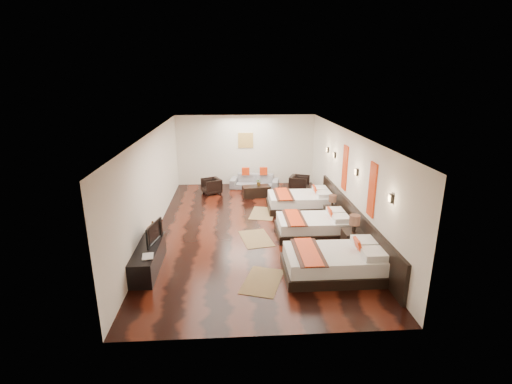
{
  "coord_description": "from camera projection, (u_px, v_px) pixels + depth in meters",
  "views": [
    {
      "loc": [
        -0.53,
        -10.11,
        4.26
      ],
      "look_at": [
        0.12,
        0.02,
        1.1
      ],
      "focal_mm": 26.25,
      "sensor_mm": 36.0,
      "label": 1
    }
  ],
  "objects": [
    {
      "name": "left_wall",
      "position": [
        153.0,
        184.0,
        10.35
      ],
      "size": [
        0.01,
        9.5,
        2.8
      ],
      "primitive_type": "cube",
      "color": "silver",
      "rests_on": "floor"
    },
    {
      "name": "sconce_near",
      "position": [
        391.0,
        198.0,
        7.69
      ],
      "size": [
        0.07,
        0.12,
        0.18
      ],
      "color": "black",
      "rests_on": "right_wall"
    },
    {
      "name": "sconce_mid",
      "position": [
        357.0,
        172.0,
        9.79
      ],
      "size": [
        0.07,
        0.12,
        0.18
      ],
      "color": "black",
      "rests_on": "right_wall"
    },
    {
      "name": "bed_far",
      "position": [
        301.0,
        201.0,
        12.41
      ],
      "size": [
        2.13,
        1.34,
        0.81
      ],
      "color": "black",
      "rests_on": "floor"
    },
    {
      "name": "back_wall",
      "position": [
        246.0,
        150.0,
        15.04
      ],
      "size": [
        5.5,
        0.01,
        2.8
      ],
      "primitive_type": "cube",
      "color": "silver",
      "rests_on": "floor"
    },
    {
      "name": "headboard_panel",
      "position": [
        353.0,
        222.0,
        10.2
      ],
      "size": [
        0.08,
        6.6,
        0.9
      ],
      "primitive_type": "cube",
      "color": "black",
      "rests_on": "floor"
    },
    {
      "name": "sconce_far",
      "position": [
        334.0,
        155.0,
        11.88
      ],
      "size": [
        0.07,
        0.12,
        0.18
      ],
      "color": "black",
      "rests_on": "right_wall"
    },
    {
      "name": "ceiling",
      "position": [
        252.0,
        132.0,
        10.1
      ],
      "size": [
        5.5,
        9.5,
        0.01
      ],
      "primitive_type": "cube",
      "color": "white",
      "rests_on": "floor"
    },
    {
      "name": "jute_mat_near",
      "position": [
        262.0,
        281.0,
        8.1
      ],
      "size": [
        1.09,
        1.38,
        0.01
      ],
      "primitive_type": "cube",
      "rotation": [
        0.0,
        0.0,
        -0.32
      ],
      "color": "olive",
      "rests_on": "floor"
    },
    {
      "name": "jute_mat_far",
      "position": [
        263.0,
        213.0,
        12.09
      ],
      "size": [
        1.0,
        1.34,
        0.01
      ],
      "primitive_type": "cube",
      "rotation": [
        0.0,
        0.0,
        -0.22
      ],
      "color": "olive",
      "rests_on": "floor"
    },
    {
      "name": "gold_artwork",
      "position": [
        246.0,
        140.0,
        14.91
      ],
      "size": [
        0.6,
        0.04,
        0.6
      ],
      "primitive_type": "cube",
      "color": "#AD873F",
      "rests_on": "back_wall"
    },
    {
      "name": "sofa",
      "position": [
        255.0,
        182.0,
        14.73
      ],
      "size": [
        1.99,
        1.1,
        0.55
      ],
      "primitive_type": "imported",
      "rotation": [
        0.0,
        0.0,
        -0.2
      ],
      "color": "gray",
      "rests_on": "floor"
    },
    {
      "name": "bed_near",
      "position": [
        335.0,
        262.0,
        8.32
      ],
      "size": [
        2.22,
        1.4,
        0.85
      ],
      "color": "black",
      "rests_on": "floor"
    },
    {
      "name": "armchair_left",
      "position": [
        211.0,
        186.0,
        14.07
      ],
      "size": [
        0.85,
        0.84,
        0.59
      ],
      "primitive_type": "imported",
      "rotation": [
        0.0,
        0.0,
        -1.14
      ],
      "color": "black",
      "rests_on": "floor"
    },
    {
      "name": "orange_panel_b",
      "position": [
        345.0,
        168.0,
        10.88
      ],
      "size": [
        0.04,
        0.4,
        1.3
      ],
      "primitive_type": "cube",
      "color": "#D86014",
      "rests_on": "right_wall"
    },
    {
      "name": "table_plant",
      "position": [
        259.0,
        182.0,
        13.73
      ],
      "size": [
        0.28,
        0.26,
        0.26
      ],
      "primitive_type": "imported",
      "rotation": [
        0.0,
        0.0,
        0.29
      ],
      "color": "#2C561C",
      "rests_on": "coffee_table"
    },
    {
      "name": "orange_panel_a",
      "position": [
        372.0,
        190.0,
        8.78
      ],
      "size": [
        0.04,
        0.4,
        1.3
      ],
      "primitive_type": "cube",
      "color": "#D86014",
      "rests_on": "right_wall"
    },
    {
      "name": "sconce_lounge",
      "position": [
        327.0,
        150.0,
        12.74
      ],
      "size": [
        0.07,
        0.12,
        0.18
      ],
      "color": "black",
      "rests_on": "right_wall"
    },
    {
      "name": "jute_mat_mid",
      "position": [
        256.0,
        238.0,
        10.23
      ],
      "size": [
        0.96,
        1.32,
        0.01
      ],
      "primitive_type": "cube",
      "rotation": [
        0.0,
        0.0,
        0.19
      ],
      "color": "olive",
      "rests_on": "floor"
    },
    {
      "name": "book",
      "position": [
        142.0,
        257.0,
        7.97
      ],
      "size": [
        0.28,
        0.35,
        0.03
      ],
      "primitive_type": "imported",
      "rotation": [
        0.0,
        0.0,
        0.17
      ],
      "color": "black",
      "rests_on": "tv_console"
    },
    {
      "name": "figurine",
      "position": [
        153.0,
        228.0,
        9.11
      ],
      "size": [
        0.35,
        0.35,
        0.34
      ],
      "primitive_type": "imported",
      "rotation": [
        0.0,
        0.0,
        -0.07
      ],
      "color": "brown",
      "rests_on": "tv_console"
    },
    {
      "name": "armchair_right",
      "position": [
        299.0,
        184.0,
        14.29
      ],
      "size": [
        0.9,
        0.89,
        0.63
      ],
      "primitive_type": "imported",
      "rotation": [
        0.0,
        0.0,
        1.18
      ],
      "color": "black",
      "rests_on": "floor"
    },
    {
      "name": "tv",
      "position": [
        151.0,
        233.0,
        8.64
      ],
      "size": [
        0.28,
        0.84,
        0.48
      ],
      "primitive_type": "imported",
      "rotation": [
        0.0,
        0.0,
        1.36
      ],
      "color": "black",
      "rests_on": "tv_console"
    },
    {
      "name": "nightstand_b",
      "position": [
        332.0,
        212.0,
        11.35
      ],
      "size": [
        0.43,
        0.43,
        0.85
      ],
      "color": "black",
      "rests_on": "floor"
    },
    {
      "name": "bed_mid",
      "position": [
        314.0,
        226.0,
        10.43
      ],
      "size": [
        2.03,
        1.28,
        0.77
      ],
      "color": "black",
      "rests_on": "floor"
    },
    {
      "name": "coffee_table",
      "position": [
        256.0,
        191.0,
        13.75
      ],
      "size": [
        1.06,
        0.64,
        0.4
      ],
      "primitive_type": "cube",
      "rotation": [
        0.0,
        0.0,
        0.15
      ],
      "color": "black",
      "rests_on": "floor"
    },
    {
      "name": "nightstand_a",
      "position": [
        353.0,
        239.0,
        9.36
      ],
      "size": [
        0.5,
        0.5,
        0.99
      ],
      "color": "black",
      "rests_on": "floor"
    },
    {
      "name": "tv_console",
      "position": [
        148.0,
        258.0,
        8.54
      ],
      "size": [
        0.5,
        1.8,
        0.55
      ],
      "primitive_type": "cube",
      "color": "black",
      "rests_on": "floor"
    },
    {
      "name": "floor",
      "position": [
        252.0,
        228.0,
        10.93
      ],
      "size": [
        5.5,
        9.5,
        0.01
      ],
      "primitive_type": "cube",
      "color": "black",
      "rests_on": "ground"
    },
    {
      "name": "right_wall",
      "position": [
        348.0,
        180.0,
        10.69
      ],
      "size": [
        0.01,
        9.5,
        2.8
      ],
      "primitive_type": "cube",
      "color": "silver",
      "rests_on": "floor"
    }
  ]
}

